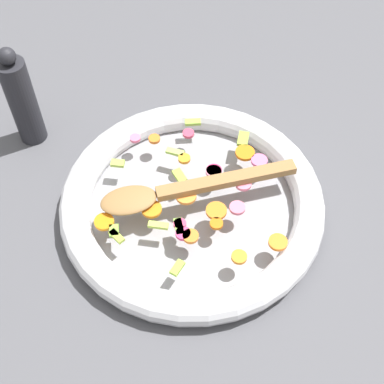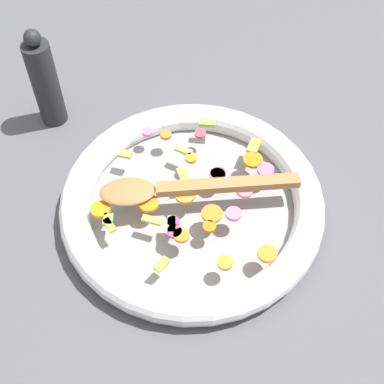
# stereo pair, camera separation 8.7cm
# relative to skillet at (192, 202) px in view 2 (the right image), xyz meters

# --- Properties ---
(ground_plane) EXTENTS (4.00, 4.00, 0.00)m
(ground_plane) POSITION_rel_skillet_xyz_m (0.00, 0.00, -0.02)
(ground_plane) COLOR #4C4C51
(skillet) EXTENTS (0.44, 0.44, 0.05)m
(skillet) POSITION_rel_skillet_xyz_m (0.00, 0.00, 0.00)
(skillet) COLOR gray
(skillet) RESTS_ON ground_plane
(chopped_vegetables) EXTENTS (0.32, 0.31, 0.01)m
(chopped_vegetables) POSITION_rel_skillet_xyz_m (0.01, -0.00, 0.03)
(chopped_vegetables) COLOR orange
(chopped_vegetables) RESTS_ON skillet
(wooden_spoon) EXTENTS (0.30, 0.20, 0.01)m
(wooden_spoon) POSITION_rel_skillet_xyz_m (-0.02, -0.01, 0.04)
(wooden_spoon) COLOR olive
(wooden_spoon) RESTS_ON chopped_vegetables
(pepper_mill) EXTENTS (0.05, 0.05, 0.20)m
(pepper_mill) POSITION_rel_skillet_xyz_m (-0.33, 0.08, 0.07)
(pepper_mill) COLOR #232328
(pepper_mill) RESTS_ON ground_plane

